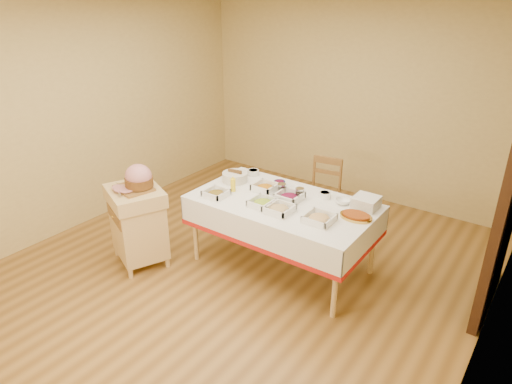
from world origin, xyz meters
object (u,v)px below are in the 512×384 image
Objects in this scene: dining_chair at (323,193)px; butcher_cart at (138,221)px; brass_platter at (356,216)px; ham_on_board at (138,179)px; dining_table at (282,215)px; preserve_jar_right at (300,194)px; preserve_jar_left at (282,190)px; bread_basket at (235,177)px; plate_stack at (366,202)px; mustard_bottle at (233,184)px.

butcher_cart is at bearing -123.46° from dining_chair.
butcher_cart is 2.74× the size of brass_platter.
dining_chair is 2.19m from ham_on_board.
dining_chair is 2.18× the size of ham_on_board.
ham_on_board is (-1.24, -0.76, 0.36)m from dining_table.
butcher_cart is 7.42× the size of preserve_jar_right.
bread_basket reaches higher than preserve_jar_left.
ham_on_board is (-1.16, -1.78, 0.51)m from dining_chair.
plate_stack reaches higher than butcher_cart.
mustard_bottle is 0.62× the size of bread_basket.
butcher_cart is 0.98× the size of dining_chair.
butcher_cart reaches higher than dining_table.
mustard_bottle reaches higher than brass_platter.
dining_table is 10.68× the size of mustard_bottle.
mustard_bottle is at bearing -113.11° from dining_chair.
preserve_jar_right is 0.41× the size of bread_basket.
bread_basket reaches higher than butcher_cart.
mustard_bottle is at bearing 44.29° from ham_on_board.
bread_basket is (-0.60, -0.01, 0.00)m from preserve_jar_left.
butcher_cart is at bearing -148.14° from dining_table.
mustard_bottle is (0.68, 0.67, -0.12)m from ham_on_board.
ham_on_board is 2.33× the size of mustard_bottle.
dining_chair reaches higher than brass_platter.
dining_table is at bearing -155.17° from plate_stack.
plate_stack is 0.26m from brass_platter.
mustard_bottle is at bearing 43.97° from butcher_cart.
plate_stack is (1.97, 1.10, -0.14)m from ham_on_board.
dining_table is 7.81× the size of plate_stack.
bread_basket is (-0.81, -0.02, 0.00)m from preserve_jar_right.
ham_on_board is at bearing -141.73° from preserve_jar_left.
preserve_jar_right is (1.34, 0.91, -0.15)m from ham_on_board.
butcher_cart is (-1.28, -0.79, -0.12)m from dining_table.
plate_stack reaches higher than dining_chair.
dining_chair is 2.81× the size of brass_platter.
ham_on_board reaches higher than preserve_jar_left.
dining_table is at bearing 9.80° from mustard_bottle.
brass_platter is (0.82, -0.94, 0.33)m from dining_chair.
dining_chair is 5.07× the size of mustard_bottle.
ham_on_board is 1.29× the size of brass_platter.
preserve_jar_right reaches higher than butcher_cart.
ham_on_board reaches higher than butcher_cart.
ham_on_board is 1.70× the size of plate_stack.
dining_table is 1.51m from butcher_cart.
butcher_cart is 2.22m from brass_platter.
mustard_bottle is (0.72, 0.70, 0.36)m from butcher_cart.
preserve_jar_left is 0.66× the size of mustard_bottle.
dining_chair is (1.20, 1.81, -0.03)m from butcher_cart.
dining_chair is at bearing 101.74° from preserve_jar_right.
mustard_bottle reaches higher than dining_chair.
butcher_cart reaches higher than brass_platter.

